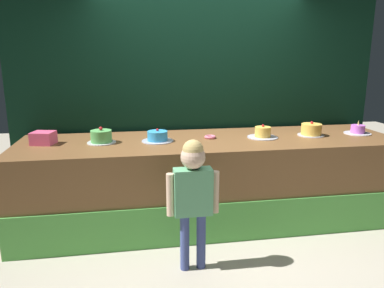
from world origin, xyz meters
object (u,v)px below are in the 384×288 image
Objects in this scene: child_figure at (193,188)px; cake_far_right at (358,130)px; pink_box at (43,138)px; cake_center at (263,133)px; cake_left at (158,137)px; donut at (210,137)px; cake_far_left at (101,137)px; cake_right at (311,130)px.

child_figure reaches higher than cake_far_right.
cake_center reaches higher than pink_box.
cake_far_right is at bearing 24.59° from child_figure.
cake_left is 1.00× the size of cake_center.
child_figure is 9.10× the size of donut.
cake_far_right is (2.89, -0.02, -0.02)m from cake_far_left.
cake_right reaches higher than cake_center.
cake_right is at bearing -2.52° from donut.
cake_left is at bearing 179.43° from cake_center.
pink_box is 3.47m from cake_far_right.
pink_box is 1.16m from cake_left.
cake_left is at bearing -2.50° from cake_far_left.
donut is 0.43× the size of cake_right.
cake_far_left reaches higher than pink_box.
cake_left is (1.16, -0.07, -0.01)m from pink_box.
cake_far_left is 2.89m from cake_far_right.
pink_box is at bearing 176.49° from cake_left.
cake_right is at bearing -0.63° from cake_far_left.
cake_center is at bearing -6.15° from donut.
cake_right is (2.32, -0.03, 0.00)m from cake_far_left.
pink_box is 0.64× the size of cake_left.
pink_box is at bearing 142.99° from child_figure.
child_figure reaches higher than cake_right.
cake_right is at bearing 32.25° from child_figure.
cake_center is (1.16, -0.01, 0.00)m from cake_left.
pink_box is 1.74m from donut.
donut is at bearing -0.67° from pink_box.
cake_center is (0.95, 0.95, 0.23)m from child_figure.
cake_center is (1.74, -0.04, -0.01)m from cake_far_left.
cake_right is at bearing -179.92° from cake_far_right.
child_figure reaches higher than donut.
child_figure is at bearing -155.41° from cake_far_right.
pink_box is at bearing 178.59° from cake_right.
cake_far_right is (2.32, 0.00, -0.01)m from cake_left.
donut is at bearing 178.35° from cake_far_right.
cake_right reaches higher than donut.
cake_right is at bearing 1.13° from cake_center.
cake_left is at bearing -179.98° from cake_far_right.
cake_left is at bearing 102.46° from child_figure.
cake_left is 1.74m from cake_right.
cake_far_left is 0.88× the size of cake_left.
cake_far_left is at bearing 128.72° from child_figure.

